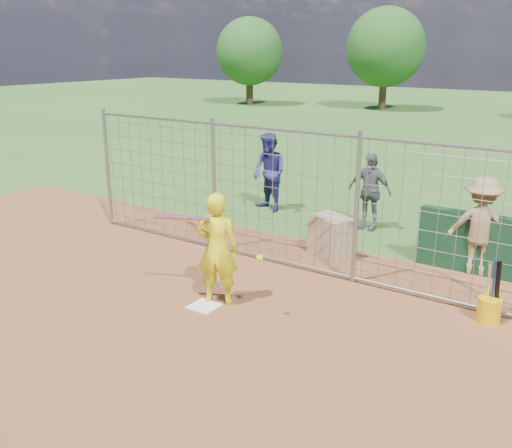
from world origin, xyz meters
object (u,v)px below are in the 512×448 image
Objects in this scene: batter at (217,249)px; bystander_a at (269,173)px; bucket_with_bats at (490,307)px; bystander_c at (481,226)px; equipment_bin at (331,237)px; bystander_b at (369,191)px.

bystander_a reaches higher than batter.
bucket_with_bats is at bearing -176.76° from batter.
bystander_a is 1.96× the size of bucket_with_bats.
bystander_c is 2.67m from equipment_bin.
bystander_a reaches higher than bystander_b.
bystander_c is at bearing 109.19° from bucket_with_bats.
equipment_bin is at bearing 159.84° from bucket_with_bats.
equipment_bin is (0.14, -2.06, -0.45)m from bystander_b.
bystander_a is 3.48m from equipment_bin.
bucket_with_bats is (5.94, -3.22, -0.71)m from bystander_a.
equipment_bin is 0.82× the size of bucket_with_bats.
equipment_bin is at bearing 4.33° from bystander_c.
bystander_b is 2.13× the size of equipment_bin.
equipment_bin is at bearing -121.82° from batter.
bystander_b is 3.01m from bystander_c.
bystander_b is at bearing -37.89° from bystander_c.
batter is at bearing -94.22° from bystander_b.
equipment_bin is (2.76, -2.05, -0.55)m from bystander_a.
bystander_a is at bearing -25.18° from bystander_c.
bystander_c is (5.30, -1.38, -0.07)m from bystander_a.
bystander_b is at bearing 135.81° from bucket_with_bats.
bucket_with_bats is at bearing -43.85° from bystander_b.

